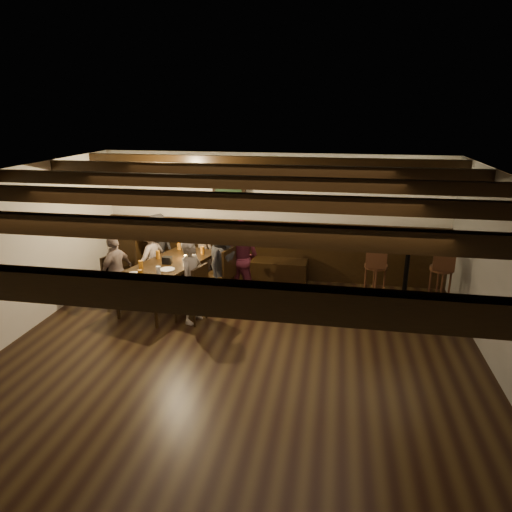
% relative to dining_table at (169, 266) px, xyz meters
% --- Properties ---
extents(room, '(7.00, 7.00, 7.00)m').
position_rel_dining_table_xyz_m(room, '(1.23, 0.22, 0.42)').
color(room, black).
rests_on(room, ground).
extents(dining_table, '(1.32, 2.05, 0.71)m').
position_rel_dining_table_xyz_m(dining_table, '(0.00, 0.00, 0.00)').
color(dining_table, black).
rests_on(dining_table, floor).
extents(chair_left_near, '(0.55, 0.55, 0.99)m').
position_rel_dining_table_xyz_m(chair_left_near, '(-0.58, 0.63, -0.35)').
color(chair_left_near, black).
rests_on(chair_left_near, floor).
extents(chair_left_far, '(0.48, 0.48, 0.85)m').
position_rel_dining_table_xyz_m(chair_left_far, '(-0.81, -0.24, -0.39)').
color(chair_left_far, black).
rests_on(chair_left_far, floor).
extents(chair_right_near, '(0.53, 0.53, 0.95)m').
position_rel_dining_table_xyz_m(chair_right_near, '(0.81, 0.24, -0.36)').
color(chair_right_near, black).
rests_on(chair_right_near, floor).
extents(chair_right_far, '(0.52, 0.52, 0.92)m').
position_rel_dining_table_xyz_m(chair_right_far, '(0.57, -0.62, -0.37)').
color(chair_right_far, black).
rests_on(chair_right_far, floor).
extents(person_bench_left, '(0.71, 0.55, 1.27)m').
position_rel_dining_table_xyz_m(person_bench_left, '(-0.63, 1.11, -0.02)').
color(person_bench_left, '#28282B').
rests_on(person_bench_left, floor).
extents(person_bench_centre, '(0.51, 0.40, 1.22)m').
position_rel_dining_table_xyz_m(person_bench_centre, '(0.28, 1.01, -0.04)').
color(person_bench_centre, gray).
rests_on(person_bench_centre, floor).
extents(person_bench_right, '(0.76, 0.66, 1.34)m').
position_rel_dining_table_xyz_m(person_bench_right, '(1.11, 0.63, 0.02)').
color(person_bench_right, maroon).
rests_on(person_bench_right, floor).
extents(person_left_near, '(0.63, 0.86, 1.19)m').
position_rel_dining_table_xyz_m(person_left_near, '(-0.60, 0.63, -0.06)').
color(person_left_near, '#AC9991').
rests_on(person_left_near, floor).
extents(person_left_far, '(0.47, 0.75, 1.19)m').
position_rel_dining_table_xyz_m(person_left_far, '(-0.84, -0.23, -0.06)').
color(person_left_far, gray).
rests_on(person_left_far, floor).
extents(person_right_near, '(0.59, 0.75, 1.35)m').
position_rel_dining_table_xyz_m(person_right_near, '(0.84, 0.23, 0.02)').
color(person_right_near, black).
rests_on(person_right_near, floor).
extents(person_right_far, '(0.43, 0.55, 1.33)m').
position_rel_dining_table_xyz_m(person_right_far, '(0.60, -0.63, 0.01)').
color(person_right_far, gray).
rests_on(person_right_far, floor).
extents(pint_a, '(0.07, 0.07, 0.14)m').
position_rel_dining_table_xyz_m(pint_a, '(-0.08, 0.75, 0.13)').
color(pint_a, '#BF7219').
rests_on(pint_a, dining_table).
extents(pint_b, '(0.07, 0.07, 0.14)m').
position_rel_dining_table_xyz_m(pint_b, '(0.41, 0.56, 0.13)').
color(pint_b, '#BF7219').
rests_on(pint_b, dining_table).
extents(pint_c, '(0.07, 0.07, 0.14)m').
position_rel_dining_table_xyz_m(pint_c, '(-0.26, 0.18, 0.13)').
color(pint_c, '#BF7219').
rests_on(pint_c, dining_table).
extents(pint_d, '(0.07, 0.07, 0.14)m').
position_rel_dining_table_xyz_m(pint_d, '(0.34, 0.11, 0.13)').
color(pint_d, silver).
rests_on(pint_d, dining_table).
extents(pint_e, '(0.07, 0.07, 0.14)m').
position_rel_dining_table_xyz_m(pint_e, '(-0.33, -0.38, 0.13)').
color(pint_e, '#BF7219').
rests_on(pint_e, dining_table).
extents(pint_f, '(0.07, 0.07, 0.14)m').
position_rel_dining_table_xyz_m(pint_f, '(0.05, -0.58, 0.13)').
color(pint_f, silver).
rests_on(pint_f, dining_table).
extents(pint_g, '(0.07, 0.07, 0.14)m').
position_rel_dining_table_xyz_m(pint_g, '(-0.16, -0.78, 0.13)').
color(pint_g, '#BF7219').
rests_on(pint_g, dining_table).
extents(plate_near, '(0.24, 0.24, 0.01)m').
position_rel_dining_table_xyz_m(plate_near, '(-0.33, -0.64, 0.07)').
color(plate_near, white).
rests_on(plate_near, dining_table).
extents(plate_far, '(0.24, 0.24, 0.01)m').
position_rel_dining_table_xyz_m(plate_far, '(0.09, -0.34, 0.07)').
color(plate_far, white).
rests_on(plate_far, dining_table).
extents(condiment_caddy, '(0.15, 0.10, 0.12)m').
position_rel_dining_table_xyz_m(condiment_caddy, '(-0.01, -0.05, 0.12)').
color(condiment_caddy, black).
rests_on(condiment_caddy, dining_table).
extents(candle, '(0.05, 0.05, 0.05)m').
position_rel_dining_table_xyz_m(candle, '(0.20, 0.26, 0.08)').
color(candle, beige).
rests_on(candle, dining_table).
extents(high_top_table, '(0.64, 0.64, 1.13)m').
position_rel_dining_table_xyz_m(high_top_table, '(3.87, 0.41, 0.09)').
color(high_top_table, black).
rests_on(high_top_table, floor).
extents(bar_stool_left, '(0.36, 0.38, 1.15)m').
position_rel_dining_table_xyz_m(bar_stool_left, '(3.37, 0.21, -0.23)').
color(bar_stool_left, '#3A2312').
rests_on(bar_stool_left, floor).
extents(bar_stool_right, '(0.36, 0.38, 1.15)m').
position_rel_dining_table_xyz_m(bar_stool_right, '(4.37, 0.26, -0.23)').
color(bar_stool_right, '#3A2312').
rests_on(bar_stool_right, floor).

